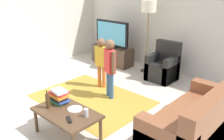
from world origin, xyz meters
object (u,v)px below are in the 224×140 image
coffee_table (67,114)px  book_stack (59,96)px  child_near_tv (101,58)px  bottle (48,101)px  soda_can (86,113)px  armchair (163,67)px  tv (112,34)px  floor_lamp (149,10)px  child_center (110,64)px  couch (198,123)px  tv_remote (69,120)px  plate (75,109)px  tv_stand (112,55)px

coffee_table → book_stack: 0.35m
child_near_tv → bottle: child_near_tv is taller
soda_can → armchair: bearing=99.6°
tv → armchair: bearing=-0.6°
floor_lamp → child_center: bearing=-78.5°
couch → coffee_table: (-1.47, -1.22, 0.08)m
tv_remote → book_stack: bearing=-175.9°
book_stack → plate: book_stack is taller
bottle → tv_remote: (0.50, 0.00, -0.11)m
tv_stand → tv: size_ratio=1.09×
child_near_tv → tv_remote: 2.11m
couch → bottle: 2.22m
child_center → couch: bearing=-5.2°
tv_stand → child_near_tv: 1.67m
child_near_tv → child_center: child_center is taller
book_stack → armchair: bearing=87.1°
tv_remote → soda_can: soda_can is taller
tv → book_stack: bearing=-61.9°
tv → book_stack: size_ratio=3.43×
book_stack → couch: bearing=32.3°
couch → coffee_table: bearing=-140.4°
armchair → tv_remote: armchair is taller
bottle → soda_can: size_ratio=2.42×
tv → plate: tv is taller
tv_stand → child_center: child_center is taller
floor_lamp → child_near_tv: (-0.13, -1.49, -0.89)m
soda_can → plate: soda_can is taller
tv_remote → soda_can: size_ratio=1.42×
tv_stand → bottle: (1.54, -3.10, 0.30)m
book_stack → plate: size_ratio=1.46×
bottle → soda_can: 0.64m
tv → tv_remote: tv is taller
child_near_tv → tv_stand: bearing=124.3°
book_stack → bottle: bearing=-84.6°
plate → bottle: bearing=-144.0°
tv_stand → child_near_tv: size_ratio=1.10×
armchair → book_stack: (-0.14, -2.84, 0.23)m
floor_lamp → soda_can: (1.11, -3.03, -1.06)m
tv_remote → soda_can: (0.10, 0.22, 0.05)m
child_near_tv → bottle: bearing=-70.2°
couch → tv_remote: bearing=-133.0°
child_center → soda_can: 1.51m
tv → tv_remote: bearing=-56.4°
coffee_table → book_stack: book_stack is taller
couch → book_stack: 2.11m
couch → floor_lamp: (-2.25, 1.91, 1.25)m
tv_remote → armchair: bearing=123.9°
armchair → tv_stand: bearing=178.6°
child_near_tv → bottle: size_ratio=3.76×
child_center → child_near_tv: bearing=152.6°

